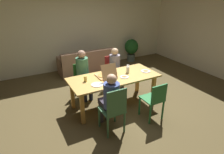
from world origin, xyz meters
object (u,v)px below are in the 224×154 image
at_px(person_2, 110,97).
at_px(drinking_glass_1, 128,70).
at_px(chair_2, 114,109).
at_px(dining_table, 114,80).
at_px(person_0, 83,71).
at_px(drinking_glass_2, 128,68).
at_px(couch, 86,64).
at_px(drinking_glass_0, 85,79).
at_px(plate_0, 124,77).
at_px(plate_1, 146,71).
at_px(plate_2, 97,85).
at_px(chair_0, 82,79).
at_px(chair_1, 113,70).
at_px(pizza_box_0, 106,75).
at_px(person_1, 116,66).
at_px(chair_3, 154,100).
at_px(potted_plant, 131,48).

distance_m(person_2, drinking_glass_1, 1.18).
xyz_separation_m(chair_2, drinking_glass_1, (0.89, 0.93, 0.30)).
distance_m(dining_table, person_0, 0.87).
xyz_separation_m(drinking_glass_2, couch, (-0.31, 2.09, -0.53)).
distance_m(person_0, drinking_glass_0, 0.68).
relative_size(drinking_glass_1, couch, 0.08).
distance_m(plate_0, drinking_glass_0, 0.89).
height_order(chair_2, plate_0, chair_2).
bearing_deg(chair_2, person_2, 90.00).
xyz_separation_m(person_0, plate_1, (1.32, -0.80, 0.04)).
distance_m(dining_table, plate_2, 0.57).
height_order(dining_table, drinking_glass_0, drinking_glass_0).
height_order(person_0, plate_2, person_0).
height_order(chair_0, plate_1, chair_0).
bearing_deg(chair_1, chair_2, -118.14).
bearing_deg(drinking_glass_2, plate_2, -158.70).
bearing_deg(drinking_glass_2, drinking_glass_1, -123.32).
xyz_separation_m(plate_2, drinking_glass_2, (1.01, 0.39, 0.06)).
distance_m(pizza_box_0, couch, 2.30).
xyz_separation_m(chair_0, person_2, (0.00, -1.55, 0.24)).
height_order(dining_table, chair_0, chair_0).
relative_size(person_0, person_2, 1.04).
xyz_separation_m(dining_table, chair_2, (-0.48, -0.88, -0.13)).
height_order(chair_0, drinking_glass_0, drinking_glass_0).
xyz_separation_m(person_2, drinking_glass_1, (0.89, 0.77, 0.13)).
bearing_deg(drinking_glass_1, person_0, 143.10).
xyz_separation_m(person_1, chair_3, (-0.00, -1.64, -0.20)).
distance_m(person_0, person_2, 1.43).
distance_m(plate_0, drinking_glass_1, 0.29).
height_order(plate_1, couch, couch).
distance_m(chair_0, potted_plant, 3.16).
xyz_separation_m(dining_table, drinking_glass_0, (-0.67, 0.07, 0.15)).
height_order(plate_1, drinking_glass_0, drinking_glass_0).
bearing_deg(person_2, drinking_glass_0, 103.32).
distance_m(person_0, plate_2, 0.93).
bearing_deg(pizza_box_0, potted_plant, 46.37).
bearing_deg(drinking_glass_1, chair_1, 85.70).
xyz_separation_m(chair_2, plate_0, (0.67, 0.74, 0.23)).
distance_m(dining_table, chair_3, 1.03).
distance_m(person_0, potted_plant, 3.23).
bearing_deg(person_0, couch, 66.92).
relative_size(person_1, plate_0, 5.68).
distance_m(chair_3, plate_1, 0.93).
bearing_deg(dining_table, plate_0, -35.48).
height_order(chair_0, chair_1, chair_1).
height_order(drinking_glass_2, potted_plant, drinking_glass_2).
bearing_deg(plate_2, person_0, 87.95).
bearing_deg(couch, drinking_glass_2, -81.58).
relative_size(chair_0, drinking_glass_1, 5.73).
bearing_deg(plate_1, drinking_glass_1, 162.42).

